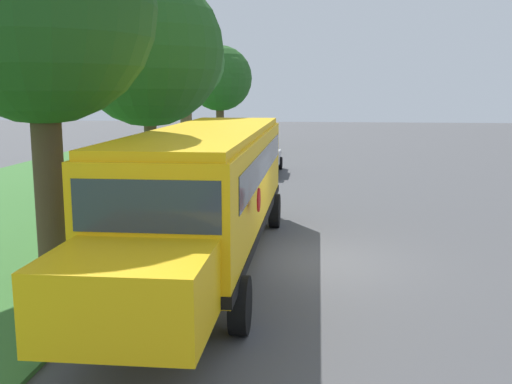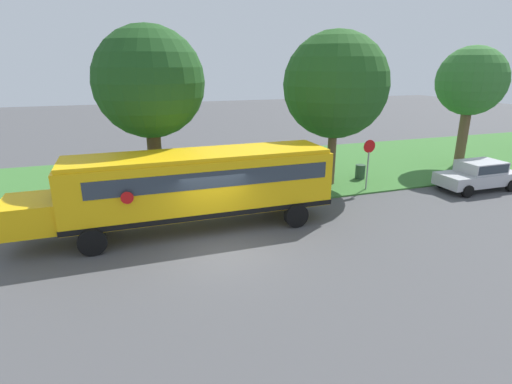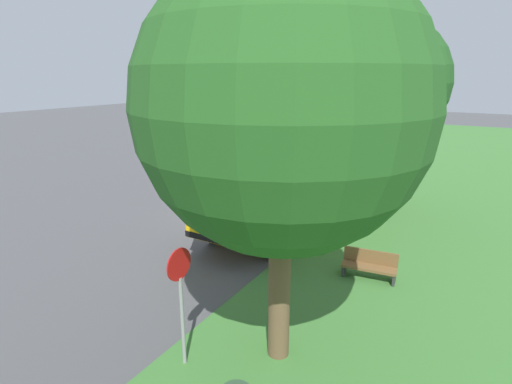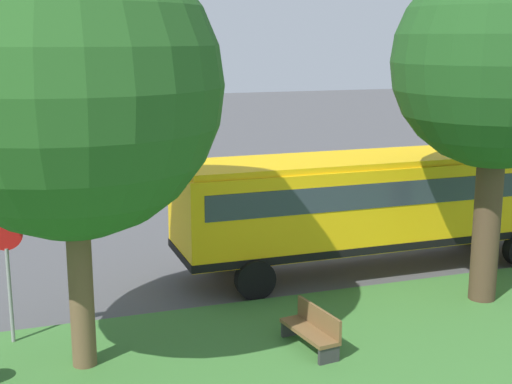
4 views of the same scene
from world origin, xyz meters
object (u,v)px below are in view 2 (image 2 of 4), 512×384
(oak_tree_roadside_mid, at_px, (335,86))
(stop_sign, at_px, (368,159))
(park_bench, at_px, (250,180))
(oak_tree_beside_bus, at_px, (152,84))
(car_silver_nearest, at_px, (478,174))
(trash_bin, at_px, (360,172))
(oak_tree_far_end, at_px, (472,81))
(school_bus, at_px, (194,183))

(oak_tree_roadside_mid, distance_m, stop_sign, 4.19)
(park_bench, bearing_deg, stop_sign, 67.76)
(oak_tree_roadside_mid, bearing_deg, oak_tree_beside_bus, -87.63)
(car_silver_nearest, bearing_deg, trash_bin, -126.98)
(oak_tree_roadside_mid, relative_size, trash_bin, 9.11)
(oak_tree_beside_bus, bearing_deg, park_bench, 104.14)
(trash_bin, bearing_deg, oak_tree_far_end, 94.23)
(oak_tree_far_end, bearing_deg, trash_bin, -85.77)
(stop_sign, bearing_deg, school_bus, -77.61)
(oak_tree_beside_bus, height_order, stop_sign, oak_tree_beside_bus)
(school_bus, distance_m, oak_tree_far_end, 19.32)
(school_bus, height_order, stop_sign, school_bus)
(oak_tree_roadside_mid, xyz_separation_m, oak_tree_far_end, (-0.99, 10.20, 0.09))
(stop_sign, bearing_deg, park_bench, -112.24)
(oak_tree_beside_bus, relative_size, oak_tree_far_end, 1.07)
(oak_tree_beside_bus, relative_size, trash_bin, 9.05)
(oak_tree_far_end, height_order, stop_sign, oak_tree_far_end)
(car_silver_nearest, bearing_deg, park_bench, -109.84)
(school_bus, xyz_separation_m, car_silver_nearest, (-0.31, 15.36, -1.05))
(oak_tree_far_end, bearing_deg, oak_tree_roadside_mid, -84.48)
(school_bus, bearing_deg, oak_tree_beside_bus, -161.77)
(oak_tree_far_end, relative_size, park_bench, 4.60)
(school_bus, height_order, oak_tree_beside_bus, oak_tree_beside_bus)
(school_bus, height_order, trash_bin, school_bus)
(oak_tree_beside_bus, height_order, park_bench, oak_tree_beside_bus)
(car_silver_nearest, distance_m, oak_tree_beside_bus, 17.34)
(oak_tree_far_end, bearing_deg, car_silver_nearest, -35.66)
(car_silver_nearest, height_order, oak_tree_roadside_mid, oak_tree_roadside_mid)
(oak_tree_roadside_mid, bearing_deg, car_silver_nearest, 65.21)
(oak_tree_beside_bus, distance_m, park_bench, 7.24)
(oak_tree_far_end, distance_m, stop_sign, 9.90)
(stop_sign, bearing_deg, trash_bin, 155.75)
(oak_tree_beside_bus, distance_m, trash_bin, 12.66)
(oak_tree_beside_bus, relative_size, oak_tree_roadside_mid, 0.99)
(park_bench, distance_m, trash_bin, 6.62)
(oak_tree_beside_bus, xyz_separation_m, trash_bin, (-0.78, 11.52, -5.19))
(park_bench, bearing_deg, oak_tree_far_end, 90.51)
(car_silver_nearest, xyz_separation_m, stop_sign, (-1.80, -5.75, 0.86))
(school_bus, xyz_separation_m, park_bench, (-4.46, 3.86, -1.45))
(park_bench, bearing_deg, oak_tree_roadside_mid, 78.91)
(oak_tree_roadside_mid, height_order, oak_tree_far_end, oak_tree_roadside_mid)
(stop_sign, height_order, trash_bin, stop_sign)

